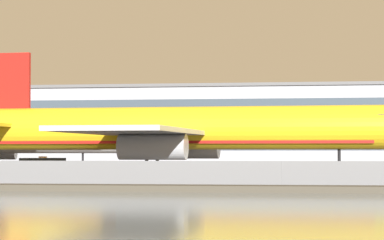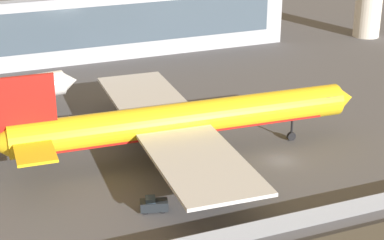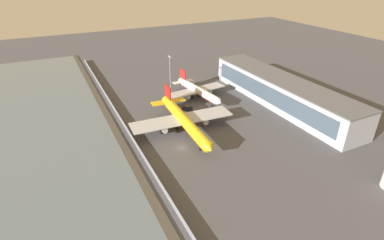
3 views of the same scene
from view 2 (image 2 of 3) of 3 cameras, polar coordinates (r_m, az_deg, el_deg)
The scene contains 7 objects.
ground_plane at distance 87.73m, azimuth 7.89°, elevation -3.59°, with size 500.00×500.00×0.00m, color #4C4C51.
shoreline_seawall at distance 72.89m, azimuth 15.98°, elevation -9.79°, with size 320.00×3.00×0.50m.
perimeter_fence at distance 75.47m, azimuth 13.98°, elevation -7.62°, with size 280.00×0.10×2.26m.
cargo_jet_yellow at distance 85.86m, azimuth -1.13°, elevation -0.10°, with size 51.85×44.93×13.88m.
baggage_tug at distance 74.77m, azimuth -3.43°, elevation -7.53°, with size 3.51×2.38×1.80m.
ops_van at distance 92.45m, azimuth -13.48°, elevation -1.76°, with size 4.92×5.35×2.48m.
terminal_building at distance 136.11m, azimuth -11.34°, elevation 8.59°, with size 93.24×18.21×13.86m.
Camera 2 is at (-40.79, -67.91, 37.69)m, focal length 60.00 mm.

